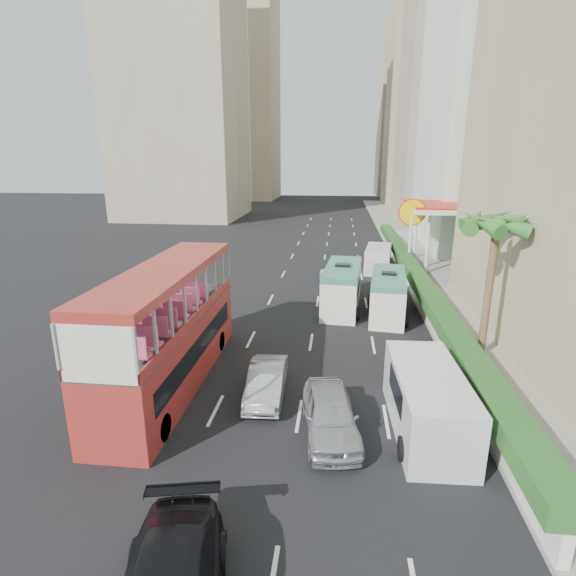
# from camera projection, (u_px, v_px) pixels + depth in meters

# --- Properties ---
(ground_plane) EXTENTS (200.00, 200.00, 0.00)m
(ground_plane) POSITION_uv_depth(u_px,v_px,m) (313.00, 390.00, 18.61)
(ground_plane) COLOR black
(ground_plane) RESTS_ON ground
(double_decker_bus) EXTENTS (2.50, 11.00, 5.06)m
(double_decker_bus) POSITION_uv_depth(u_px,v_px,m) (169.00, 327.00, 18.56)
(double_decker_bus) COLOR #A22924
(double_decker_bus) RESTS_ON ground
(car_silver_lane_a) EXTENTS (1.55, 4.05, 1.32)m
(car_silver_lane_a) POSITION_uv_depth(u_px,v_px,m) (267.00, 396.00, 18.12)
(car_silver_lane_a) COLOR #B0B2B7
(car_silver_lane_a) RESTS_ON ground
(car_silver_lane_b) EXTENTS (2.39, 4.62, 1.51)m
(car_silver_lane_b) POSITION_uv_depth(u_px,v_px,m) (330.00, 433.00, 15.67)
(car_silver_lane_b) COLOR #B0B2B7
(car_silver_lane_b) RESTS_ON ground
(van_asset) EXTENTS (2.73, 4.73, 1.24)m
(van_asset) POSITION_uv_depth(u_px,v_px,m) (336.00, 287.00, 33.52)
(van_asset) COLOR silver
(van_asset) RESTS_ON ground
(minibus_near) EXTENTS (2.60, 6.37, 2.76)m
(minibus_near) POSITION_uv_depth(u_px,v_px,m) (342.00, 287.00, 28.35)
(minibus_near) COLOR silver
(minibus_near) RESTS_ON ground
(minibus_far) EXTENTS (2.51, 5.95, 2.56)m
(minibus_far) POSITION_uv_depth(u_px,v_px,m) (388.00, 295.00, 27.11)
(minibus_far) COLOR silver
(minibus_far) RESTS_ON ground
(panel_van_near) EXTENTS (2.43, 5.63, 2.22)m
(panel_van_near) POSITION_uv_depth(u_px,v_px,m) (427.00, 402.00, 15.59)
(panel_van_near) COLOR silver
(panel_van_near) RESTS_ON ground
(panel_van_far) EXTENTS (2.63, 5.19, 1.99)m
(panel_van_far) POSITION_uv_depth(u_px,v_px,m) (378.00, 259.00, 38.22)
(panel_van_far) COLOR silver
(panel_van_far) RESTS_ON ground
(sidewalk) EXTENTS (6.00, 120.00, 0.18)m
(sidewalk) POSITION_uv_depth(u_px,v_px,m) (426.00, 261.00, 41.47)
(sidewalk) COLOR #99968C
(sidewalk) RESTS_ON ground
(kerb_wall) EXTENTS (0.30, 44.00, 1.00)m
(kerb_wall) POSITION_uv_depth(u_px,v_px,m) (414.00, 286.00, 31.11)
(kerb_wall) COLOR silver
(kerb_wall) RESTS_ON sidewalk
(hedge) EXTENTS (1.10, 44.00, 0.70)m
(hedge) POSITION_uv_depth(u_px,v_px,m) (415.00, 275.00, 30.87)
(hedge) COLOR #2D6626
(hedge) RESTS_ON kerb_wall
(palm_tree) EXTENTS (0.36, 0.36, 6.40)m
(palm_tree) POSITION_uv_depth(u_px,v_px,m) (489.00, 291.00, 20.64)
(palm_tree) COLOR brown
(palm_tree) RESTS_ON sidewalk
(shell_station) EXTENTS (6.50, 8.00, 5.50)m
(shell_station) POSITION_uv_depth(u_px,v_px,m) (445.00, 236.00, 38.71)
(shell_station) COLOR silver
(shell_station) RESTS_ON ground
(tower_mid) EXTENTS (16.00, 16.00, 50.00)m
(tower_mid) POSITION_uv_depth(u_px,v_px,m) (464.00, 45.00, 65.02)
(tower_mid) COLOR tan
(tower_mid) RESTS_ON ground
(tower_far_a) EXTENTS (14.00, 14.00, 44.00)m
(tower_far_a) POSITION_uv_depth(u_px,v_px,m) (425.00, 91.00, 88.86)
(tower_far_a) COLOR tan
(tower_far_a) RESTS_ON ground
(tower_far_b) EXTENTS (14.00, 14.00, 40.00)m
(tower_far_b) POSITION_uv_depth(u_px,v_px,m) (408.00, 112.00, 110.41)
(tower_far_b) COLOR tan
(tower_far_b) RESTS_ON ground
(tower_left_a) EXTENTS (18.00, 18.00, 52.00)m
(tower_left_a) POSITION_uv_depth(u_px,v_px,m) (176.00, 40.00, 66.43)
(tower_left_a) COLOR tan
(tower_left_a) RESTS_ON ground
(tower_left_b) EXTENTS (16.00, 16.00, 46.00)m
(tower_left_b) POSITION_uv_depth(u_px,v_px,m) (240.00, 94.00, 100.45)
(tower_left_b) COLOR tan
(tower_left_b) RESTS_ON ground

